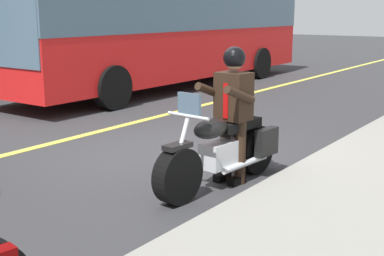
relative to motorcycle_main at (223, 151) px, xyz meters
The scene contains 5 objects.
ground_plane 1.70m from the motorcycle_main, 117.00° to the right, with size 80.00×80.00×0.00m, color #333335.
lane_center_stripe 3.57m from the motorcycle_main, 102.13° to the right, with size 60.00×0.16×0.01m, color #E5DB4C.
motorcycle_main is the anchor object (origin of this frame).
rider_main 0.61m from the motorcycle_main, behind, with size 0.65×0.59×1.74m.
bus_far 8.98m from the motorcycle_main, 137.47° to the right, with size 11.05×2.70×3.30m.
Camera 1 is at (6.11, 4.85, 2.17)m, focal length 49.00 mm.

